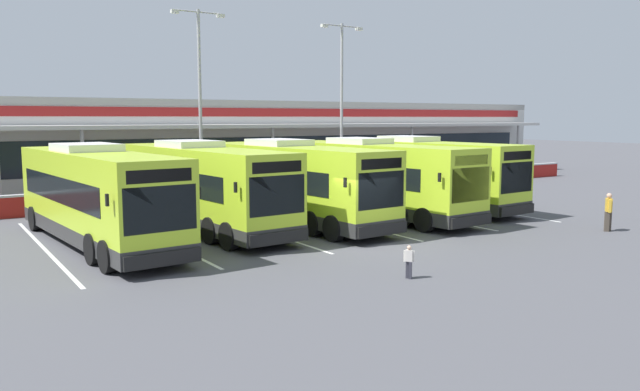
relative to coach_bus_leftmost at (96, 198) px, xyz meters
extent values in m
plane|color=#4C4C51|center=(8.64, -5.72, -1.79)|extent=(200.00, 200.00, 0.00)
cube|color=silver|center=(8.64, 21.28, 0.96)|extent=(70.00, 10.00, 5.50)
cube|color=#19232D|center=(8.64, 16.26, 0.51)|extent=(66.00, 0.08, 2.20)
cube|color=maroon|center=(8.64, 16.25, 3.36)|extent=(68.00, 0.08, 0.60)
cube|color=beige|center=(8.64, 14.78, 2.41)|extent=(67.00, 3.00, 0.24)
cube|color=gray|center=(8.64, 21.28, 3.96)|extent=(70.00, 10.00, 0.50)
cylinder|color=#999999|center=(2.44, 13.58, 0.31)|extent=(0.20, 0.20, 4.20)
cylinder|color=#999999|center=(14.84, 13.58, 0.31)|extent=(0.20, 0.20, 4.20)
cylinder|color=#999999|center=(27.24, 13.58, 0.31)|extent=(0.20, 0.20, 4.20)
cylinder|color=#999999|center=(39.64, 13.58, 0.31)|extent=(0.20, 0.20, 4.20)
cube|color=maroon|center=(8.64, 8.78, -1.29)|extent=(60.00, 0.36, 1.00)
cube|color=#B2B2B2|center=(8.64, 8.78, -0.74)|extent=(60.00, 0.40, 0.10)
cube|color=#B7DB2D|center=(0.00, -0.04, 0.12)|extent=(3.48, 12.16, 3.19)
cube|color=#333333|center=(0.00, -0.04, -1.19)|extent=(3.51, 12.18, 0.56)
cube|color=black|center=(-0.03, 0.36, 0.36)|extent=(3.33, 9.77, 0.96)
cube|color=black|center=(0.47, -5.97, 0.26)|extent=(2.31, 0.28, 1.40)
cube|color=black|center=(0.47, -5.98, 1.26)|extent=(2.05, 0.24, 0.40)
cube|color=silver|center=(-0.08, 0.96, 1.85)|extent=(2.26, 2.95, 0.28)
cube|color=black|center=(0.48, -6.08, -1.24)|extent=(2.45, 0.35, 0.44)
cube|color=black|center=(1.89, -5.51, 0.61)|extent=(0.09, 0.13, 0.36)
cube|color=black|center=(-1.01, -5.74, 0.61)|extent=(0.09, 0.13, 0.36)
cylinder|color=black|center=(0.83, 4.64, -1.27)|extent=(0.40, 1.06, 1.04)
cylinder|color=black|center=(-1.55, 4.45, -1.27)|extent=(0.40, 1.06, 1.04)
cylinder|color=black|center=(1.45, -3.13, -1.27)|extent=(0.40, 1.06, 1.04)
cylinder|color=black|center=(-0.94, -3.32, -1.27)|extent=(0.40, 1.06, 1.04)
cylinder|color=black|center=(1.56, -4.53, -1.27)|extent=(0.40, 1.06, 1.04)
cylinder|color=black|center=(-0.83, -4.72, -1.27)|extent=(0.40, 1.06, 1.04)
cube|color=#B7DB2D|center=(4.55, 1.02, 0.12)|extent=(3.48, 12.16, 3.19)
cube|color=#333333|center=(4.55, 1.02, -1.19)|extent=(3.51, 12.18, 0.56)
cube|color=black|center=(4.52, 1.42, 0.36)|extent=(3.33, 9.77, 0.96)
cube|color=black|center=(5.02, -4.91, 0.26)|extent=(2.31, 0.28, 1.40)
cube|color=black|center=(5.02, -4.92, 1.26)|extent=(2.05, 0.24, 0.40)
cube|color=silver|center=(4.47, 2.01, 1.85)|extent=(2.26, 2.95, 0.28)
cube|color=black|center=(5.03, -5.02, -1.24)|extent=(2.45, 0.35, 0.44)
cube|color=black|center=(6.44, -4.45, 0.61)|extent=(0.09, 0.13, 0.36)
cube|color=black|center=(3.54, -4.68, 0.61)|extent=(0.09, 0.13, 0.36)
cylinder|color=black|center=(5.38, 5.70, -1.27)|extent=(0.40, 1.06, 1.04)
cylinder|color=black|center=(3.00, 5.51, -1.27)|extent=(0.40, 1.06, 1.04)
cylinder|color=black|center=(5.99, -2.08, -1.27)|extent=(0.40, 1.06, 1.04)
cylinder|color=black|center=(3.61, -2.27, -1.27)|extent=(0.40, 1.06, 1.04)
cylinder|color=black|center=(6.10, -3.47, -1.27)|extent=(0.40, 1.06, 1.04)
cylinder|color=black|center=(3.72, -3.66, -1.27)|extent=(0.40, 1.06, 1.04)
cube|color=#B7DB2D|center=(8.63, 0.32, 0.12)|extent=(3.48, 12.16, 3.19)
cube|color=#333333|center=(8.63, 0.32, -1.19)|extent=(3.51, 12.18, 0.56)
cube|color=black|center=(8.60, 0.71, 0.36)|extent=(3.33, 9.77, 0.96)
cube|color=black|center=(9.09, -5.62, 0.26)|extent=(2.31, 0.28, 1.40)
cube|color=black|center=(9.10, -5.63, 1.26)|extent=(2.05, 0.24, 0.40)
cube|color=silver|center=(8.55, 1.31, 1.85)|extent=(2.26, 2.95, 0.28)
cube|color=black|center=(9.10, -5.73, -1.24)|extent=(2.45, 0.35, 0.44)
cube|color=black|center=(10.52, -5.15, 0.61)|extent=(0.09, 0.13, 0.36)
cube|color=black|center=(7.62, -5.38, 0.61)|extent=(0.09, 0.13, 0.36)
cylinder|color=black|center=(9.46, 4.99, -1.27)|extent=(0.40, 1.06, 1.04)
cylinder|color=black|center=(7.07, 4.81, -1.27)|extent=(0.40, 1.06, 1.04)
cylinder|color=black|center=(10.07, -2.78, -1.27)|extent=(0.40, 1.06, 1.04)
cylinder|color=black|center=(7.69, -2.97, -1.27)|extent=(0.40, 1.06, 1.04)
cylinder|color=black|center=(10.18, -4.18, -1.27)|extent=(0.40, 1.06, 1.04)
cylinder|color=black|center=(7.80, -4.36, -1.27)|extent=(0.40, 1.06, 1.04)
cube|color=#B7DB2D|center=(12.96, -0.06, 0.12)|extent=(3.48, 12.16, 3.19)
cube|color=#333333|center=(12.96, -0.06, -1.19)|extent=(3.51, 12.18, 0.56)
cube|color=black|center=(12.93, 0.34, 0.36)|extent=(3.33, 9.77, 0.96)
cube|color=black|center=(13.43, -5.99, 0.26)|extent=(2.31, 0.28, 1.40)
cube|color=black|center=(13.43, -6.00, 1.26)|extent=(2.05, 0.24, 0.40)
cube|color=silver|center=(12.88, 0.94, 1.85)|extent=(2.26, 2.95, 0.28)
cube|color=black|center=(13.43, -6.10, -1.24)|extent=(2.45, 0.35, 0.44)
cube|color=black|center=(14.85, -5.53, 0.61)|extent=(0.09, 0.13, 0.36)
cube|color=black|center=(11.95, -5.76, 0.61)|extent=(0.09, 0.13, 0.36)
cylinder|color=black|center=(13.79, 4.62, -1.27)|extent=(0.40, 1.06, 1.04)
cylinder|color=black|center=(11.41, 4.43, -1.27)|extent=(0.40, 1.06, 1.04)
cylinder|color=black|center=(14.40, -3.16, -1.27)|extent=(0.40, 1.06, 1.04)
cylinder|color=black|center=(12.02, -3.34, -1.27)|extent=(0.40, 1.06, 1.04)
cylinder|color=black|center=(14.51, -4.55, -1.27)|extent=(0.40, 1.06, 1.04)
cylinder|color=black|center=(12.13, -4.74, -1.27)|extent=(0.40, 1.06, 1.04)
cube|color=#B7DB2D|center=(17.01, 1.01, 0.12)|extent=(3.48, 12.16, 3.19)
cube|color=#333333|center=(17.01, 1.01, -1.19)|extent=(3.51, 12.18, 0.56)
cube|color=black|center=(16.98, 1.41, 0.36)|extent=(3.33, 9.77, 0.96)
cube|color=black|center=(17.48, -4.92, 0.26)|extent=(2.31, 0.28, 1.40)
cube|color=black|center=(17.48, -4.93, 1.26)|extent=(2.05, 0.24, 0.40)
cube|color=silver|center=(16.94, 2.01, 1.85)|extent=(2.26, 2.95, 0.28)
cube|color=black|center=(17.49, -5.03, -1.24)|extent=(2.45, 0.35, 0.44)
cube|color=black|center=(18.90, -4.46, 0.61)|extent=(0.09, 0.13, 0.36)
cube|color=black|center=(16.00, -4.69, 0.61)|extent=(0.09, 0.13, 0.36)
cylinder|color=black|center=(17.84, 5.69, -1.27)|extent=(0.40, 1.06, 1.04)
cylinder|color=black|center=(15.46, 5.50, -1.27)|extent=(0.40, 1.06, 1.04)
cylinder|color=black|center=(18.46, -2.09, -1.27)|extent=(0.40, 1.06, 1.04)
cylinder|color=black|center=(16.07, -2.28, -1.27)|extent=(0.40, 1.06, 1.04)
cylinder|color=black|center=(18.57, -3.48, -1.27)|extent=(0.40, 1.06, 1.04)
cylinder|color=black|center=(16.18, -3.67, -1.27)|extent=(0.40, 1.06, 1.04)
cube|color=silver|center=(-1.86, 0.28, -1.78)|extent=(0.14, 13.00, 0.01)
cube|color=silver|center=(2.34, 0.28, -1.78)|extent=(0.14, 13.00, 0.01)
cube|color=silver|center=(6.54, 0.28, -1.78)|extent=(0.14, 13.00, 0.01)
cube|color=silver|center=(10.74, 0.28, -1.78)|extent=(0.14, 13.00, 0.01)
cube|color=silver|center=(14.94, 0.28, -1.78)|extent=(0.14, 13.00, 0.01)
cube|color=silver|center=(19.14, 0.28, -1.78)|extent=(0.14, 13.00, 0.01)
cube|color=#4C4238|center=(18.71, -8.74, -1.37)|extent=(0.23, 0.23, 0.84)
cube|color=#4C4238|center=(18.91, -8.71, -1.37)|extent=(0.23, 0.23, 0.84)
cube|color=gold|center=(18.81, -8.72, -0.67)|extent=(0.40, 0.40, 0.56)
cube|color=gold|center=(18.66, -8.88, -0.69)|extent=(0.13, 0.13, 0.54)
cube|color=gold|center=(18.97, -8.57, -0.69)|extent=(0.13, 0.13, 0.54)
sphere|color=tan|center=(18.81, -8.72, -0.28)|extent=(0.22, 0.22, 0.22)
cube|color=#33333D|center=(6.56, -10.16, -1.53)|extent=(0.14, 0.14, 0.52)
cube|color=#33333D|center=(6.57, -10.28, -1.53)|extent=(0.14, 0.14, 0.52)
cube|color=silver|center=(6.57, -10.22, -1.09)|extent=(0.24, 0.25, 0.35)
cube|color=silver|center=(6.48, -10.12, -1.11)|extent=(0.08, 0.08, 0.33)
cube|color=silver|center=(6.66, -10.32, -1.11)|extent=(0.08, 0.08, 0.33)
sphere|color=#DBB293|center=(6.57, -10.22, -0.85)|extent=(0.14, 0.14, 0.14)
cylinder|color=#9E9EA3|center=(8.65, 11.05, 3.71)|extent=(0.20, 0.20, 11.00)
cylinder|color=#9E9EA3|center=(8.65, 11.05, 9.06)|extent=(2.80, 0.10, 0.10)
cube|color=silver|center=(7.25, 11.05, 8.96)|extent=(0.44, 0.28, 0.20)
cube|color=silver|center=(10.05, 11.05, 8.96)|extent=(0.44, 0.28, 0.20)
cylinder|color=#9E9EA3|center=(18.82, 11.13, 3.71)|extent=(0.20, 0.20, 11.00)
cylinder|color=#9E9EA3|center=(18.82, 11.13, 9.06)|extent=(2.80, 0.10, 0.10)
cube|color=silver|center=(17.42, 11.13, 8.96)|extent=(0.44, 0.28, 0.20)
cube|color=silver|center=(20.22, 11.13, 8.96)|extent=(0.44, 0.28, 0.20)
camera|label=1|loc=(-5.48, -24.15, 2.97)|focal=35.19mm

